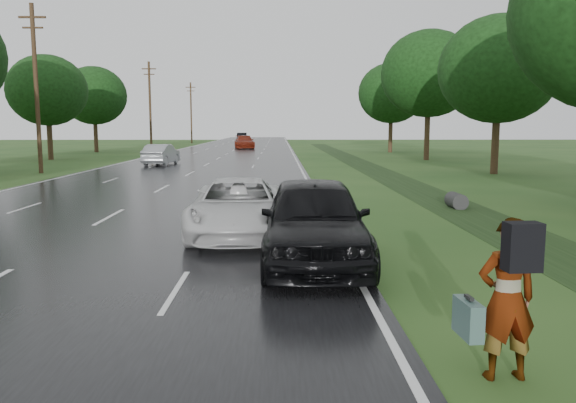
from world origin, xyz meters
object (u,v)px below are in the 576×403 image
at_px(pedestrian, 506,297).
at_px(white_pickup, 238,207).
at_px(dark_sedan, 314,220).
at_px(silver_sedan, 161,155).

relative_size(pedestrian, white_pickup, 0.35).
bearing_deg(dark_sedan, white_pickup, 121.11).
bearing_deg(white_pickup, dark_sedan, -61.26).
height_order(pedestrian, dark_sedan, pedestrian).
height_order(white_pickup, dark_sedan, dark_sedan).
bearing_deg(white_pickup, pedestrian, -68.66).
relative_size(white_pickup, dark_sedan, 1.00).
relative_size(dark_sedan, silver_sedan, 1.14).
bearing_deg(dark_sedan, silver_sedan, 107.88).
xyz_separation_m(pedestrian, silver_sedan, (-11.05, 34.99, -0.16)).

